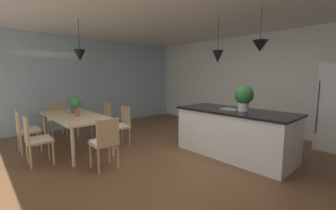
{
  "coord_description": "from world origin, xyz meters",
  "views": [
    {
      "loc": [
        2.66,
        -2.73,
        1.54
      ],
      "look_at": [
        -0.88,
        0.46,
        0.91
      ],
      "focal_mm": 23.24,
      "sensor_mm": 36.0,
      "label": 1
    }
  ],
  "objects_px": {
    "chair_far_left": "(102,119)",
    "kitchen_island": "(234,132)",
    "chair_kitchen_end": "(105,141)",
    "potted_plant_on_table": "(75,104)",
    "dining_table": "(75,118)",
    "chair_near_left": "(26,129)",
    "chair_window_end": "(57,118)",
    "potted_plant_on_island": "(244,96)",
    "chair_near_right": "(36,139)",
    "vase_on_dining_table": "(77,113)",
    "chair_far_right": "(121,125)"
  },
  "relations": [
    {
      "from": "chair_far_left",
      "to": "potted_plant_on_island",
      "type": "bearing_deg",
      "value": 23.15
    },
    {
      "from": "chair_kitchen_end",
      "to": "potted_plant_on_island",
      "type": "relative_size",
      "value": 1.83
    },
    {
      "from": "chair_window_end",
      "to": "chair_far_left",
      "type": "height_order",
      "value": "same"
    },
    {
      "from": "chair_near_left",
      "to": "chair_window_end",
      "type": "bearing_deg",
      "value": 138.4
    },
    {
      "from": "dining_table",
      "to": "chair_far_left",
      "type": "xyz_separation_m",
      "value": [
        -0.45,
        0.82,
        -0.19
      ]
    },
    {
      "from": "chair_near_left",
      "to": "kitchen_island",
      "type": "xyz_separation_m",
      "value": [
        2.93,
        2.97,
        -0.01
      ]
    },
    {
      "from": "dining_table",
      "to": "chair_near_left",
      "type": "bearing_deg",
      "value": -118.99
    },
    {
      "from": "dining_table",
      "to": "potted_plant_on_table",
      "type": "height_order",
      "value": "potted_plant_on_table"
    },
    {
      "from": "chair_kitchen_end",
      "to": "potted_plant_on_island",
      "type": "xyz_separation_m",
      "value": [
        1.27,
        2.15,
        0.7
      ]
    },
    {
      "from": "dining_table",
      "to": "chair_window_end",
      "type": "height_order",
      "value": "chair_window_end"
    },
    {
      "from": "chair_window_end",
      "to": "chair_far_right",
      "type": "bearing_deg",
      "value": 24.14
    },
    {
      "from": "chair_far_left",
      "to": "potted_plant_on_table",
      "type": "relative_size",
      "value": 2.5
    },
    {
      "from": "dining_table",
      "to": "chair_kitchen_end",
      "type": "bearing_deg",
      "value": -0.07
    },
    {
      "from": "chair_kitchen_end",
      "to": "chair_far_left",
      "type": "bearing_deg",
      "value": 155.77
    },
    {
      "from": "chair_far_right",
      "to": "potted_plant_on_island",
      "type": "relative_size",
      "value": 1.83
    },
    {
      "from": "chair_near_left",
      "to": "kitchen_island",
      "type": "distance_m",
      "value": 4.18
    },
    {
      "from": "chair_window_end",
      "to": "kitchen_island",
      "type": "distance_m",
      "value": 4.42
    },
    {
      "from": "chair_far_right",
      "to": "chair_near_left",
      "type": "bearing_deg",
      "value": -119.04
    },
    {
      "from": "potted_plant_on_island",
      "to": "chair_near_right",
      "type": "bearing_deg",
      "value": -126.49
    },
    {
      "from": "chair_kitchen_end",
      "to": "chair_far_right",
      "type": "xyz_separation_m",
      "value": [
        -0.92,
        0.82,
        0.0
      ]
    },
    {
      "from": "chair_near_right",
      "to": "kitchen_island",
      "type": "distance_m",
      "value": 3.6
    },
    {
      "from": "chair_kitchen_end",
      "to": "potted_plant_on_table",
      "type": "distance_m",
      "value": 1.76
    },
    {
      "from": "kitchen_island",
      "to": "vase_on_dining_table",
      "type": "height_order",
      "value": "kitchen_island"
    },
    {
      "from": "chair_window_end",
      "to": "potted_plant_on_island",
      "type": "bearing_deg",
      "value": 28.07
    },
    {
      "from": "chair_near_right",
      "to": "kitchen_island",
      "type": "height_order",
      "value": "kitchen_island"
    },
    {
      "from": "chair_window_end",
      "to": "chair_far_left",
      "type": "bearing_deg",
      "value": 41.52
    },
    {
      "from": "kitchen_island",
      "to": "chair_kitchen_end",
      "type": "bearing_deg",
      "value": -116.99
    },
    {
      "from": "dining_table",
      "to": "chair_near_right",
      "type": "height_order",
      "value": "chair_near_right"
    },
    {
      "from": "potted_plant_on_table",
      "to": "chair_far_left",
      "type": "bearing_deg",
      "value": 100.52
    },
    {
      "from": "chair_far_right",
      "to": "vase_on_dining_table",
      "type": "height_order",
      "value": "vase_on_dining_table"
    },
    {
      "from": "chair_far_right",
      "to": "vase_on_dining_table",
      "type": "xyz_separation_m",
      "value": [
        -0.3,
        -0.83,
        0.33
      ]
    },
    {
      "from": "chair_near_left",
      "to": "chair_near_right",
      "type": "height_order",
      "value": "same"
    },
    {
      "from": "chair_kitchen_end",
      "to": "potted_plant_on_table",
      "type": "height_order",
      "value": "potted_plant_on_table"
    },
    {
      "from": "chair_near_left",
      "to": "chair_far_right",
      "type": "distance_m",
      "value": 1.88
    },
    {
      "from": "chair_far_right",
      "to": "chair_kitchen_end",
      "type": "bearing_deg",
      "value": -41.76
    },
    {
      "from": "chair_window_end",
      "to": "chair_far_left",
      "type": "xyz_separation_m",
      "value": [
        0.93,
        0.82,
        0.0
      ]
    },
    {
      "from": "chair_near_left",
      "to": "vase_on_dining_table",
      "type": "bearing_deg",
      "value": 52.99
    },
    {
      "from": "chair_near_right",
      "to": "chair_far_left",
      "type": "xyz_separation_m",
      "value": [
        -0.9,
        1.65,
        0.0
      ]
    },
    {
      "from": "chair_kitchen_end",
      "to": "chair_window_end",
      "type": "bearing_deg",
      "value": 179.99
    },
    {
      "from": "vase_on_dining_table",
      "to": "chair_kitchen_end",
      "type": "bearing_deg",
      "value": 0.1
    },
    {
      "from": "chair_kitchen_end",
      "to": "chair_near_left",
      "type": "bearing_deg",
      "value": -155.92
    },
    {
      "from": "chair_kitchen_end",
      "to": "chair_far_left",
      "type": "distance_m",
      "value": 2.01
    },
    {
      "from": "potted_plant_on_island",
      "to": "chair_far_right",
      "type": "bearing_deg",
      "value": -148.85
    },
    {
      "from": "chair_window_end",
      "to": "potted_plant_on_island",
      "type": "height_order",
      "value": "potted_plant_on_island"
    },
    {
      "from": "chair_near_right",
      "to": "vase_on_dining_table",
      "type": "height_order",
      "value": "vase_on_dining_table"
    },
    {
      "from": "chair_near_left",
      "to": "potted_plant_on_island",
      "type": "xyz_separation_m",
      "value": [
        3.11,
        2.97,
        0.7
      ]
    },
    {
      "from": "chair_far_left",
      "to": "kitchen_island",
      "type": "distance_m",
      "value": 3.21
    },
    {
      "from": "chair_kitchen_end",
      "to": "vase_on_dining_table",
      "type": "bearing_deg",
      "value": -179.9
    },
    {
      "from": "chair_kitchen_end",
      "to": "kitchen_island",
      "type": "distance_m",
      "value": 2.41
    },
    {
      "from": "chair_near_right",
      "to": "chair_far_right",
      "type": "distance_m",
      "value": 1.65
    }
  ]
}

